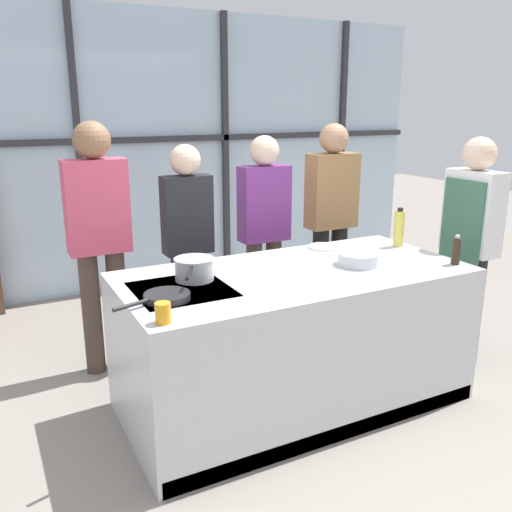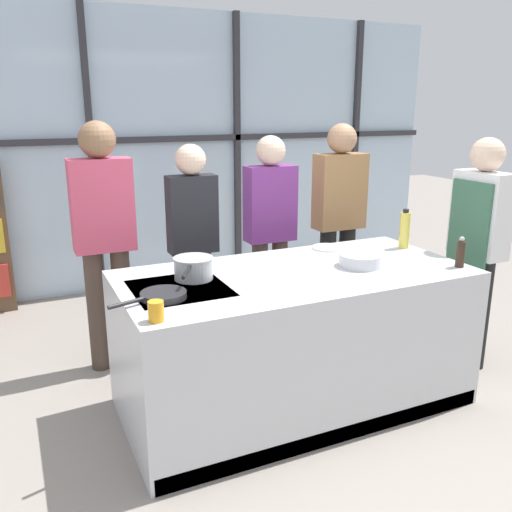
# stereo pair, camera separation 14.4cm
# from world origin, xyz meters

# --- Properties ---
(ground_plane) EXTENTS (18.00, 18.00, 0.00)m
(ground_plane) POSITION_xyz_m (0.00, 0.00, 0.00)
(ground_plane) COLOR gray
(back_window_wall) EXTENTS (6.40, 0.10, 2.80)m
(back_window_wall) POSITION_xyz_m (0.00, 2.78, 1.40)
(back_window_wall) COLOR silver
(back_window_wall) RESTS_ON ground_plane
(demo_island) EXTENTS (2.16, 1.03, 0.89)m
(demo_island) POSITION_xyz_m (-0.00, -0.00, 0.45)
(demo_island) COLOR silver
(demo_island) RESTS_ON ground_plane
(chef) EXTENTS (0.23, 0.41, 1.67)m
(chef) POSITION_xyz_m (1.45, -0.04, 0.95)
(chef) COLOR black
(chef) RESTS_ON ground_plane
(spectator_far_left) EXTENTS (0.42, 0.25, 1.78)m
(spectator_far_left) POSITION_xyz_m (-0.97, 1.01, 1.03)
(spectator_far_left) COLOR #47382D
(spectator_far_left) RESTS_ON ground_plane
(spectator_center_left) EXTENTS (0.36, 0.23, 1.61)m
(spectator_center_left) POSITION_xyz_m (-0.32, 1.01, 0.94)
(spectator_center_left) COLOR #232838
(spectator_center_left) RESTS_ON ground_plane
(spectator_center_right) EXTENTS (0.40, 0.23, 1.65)m
(spectator_center_right) POSITION_xyz_m (0.32, 1.01, 0.95)
(spectator_center_right) COLOR #47382D
(spectator_center_right) RESTS_ON ground_plane
(spectator_far_right) EXTENTS (0.43, 0.24, 1.74)m
(spectator_far_right) POSITION_xyz_m (0.97, 1.01, 0.99)
(spectator_far_right) COLOR black
(spectator_far_right) RESTS_ON ground_plane
(frying_pan) EXTENTS (0.43, 0.24, 0.04)m
(frying_pan) POSITION_xyz_m (-0.87, -0.13, 0.91)
(frying_pan) COLOR #232326
(frying_pan) RESTS_ON demo_island
(saucepan) EXTENTS (0.27, 0.40, 0.13)m
(saucepan) POSITION_xyz_m (-0.61, 0.12, 0.96)
(saucepan) COLOR silver
(saucepan) RESTS_ON demo_island
(white_plate) EXTENTS (0.22, 0.22, 0.01)m
(white_plate) POSITION_xyz_m (0.47, 0.39, 0.90)
(white_plate) COLOR white
(white_plate) RESTS_ON demo_island
(mixing_bowl) EXTENTS (0.26, 0.26, 0.08)m
(mixing_bowl) POSITION_xyz_m (0.43, -0.07, 0.93)
(mixing_bowl) COLOR silver
(mixing_bowl) RESTS_ON demo_island
(oil_bottle) EXTENTS (0.07, 0.07, 0.28)m
(oil_bottle) POSITION_xyz_m (0.98, 0.18, 1.02)
(oil_bottle) COLOR #E0CC4C
(oil_bottle) RESTS_ON demo_island
(pepper_grinder) EXTENTS (0.05, 0.05, 0.20)m
(pepper_grinder) POSITION_xyz_m (0.99, -0.34, 0.98)
(pepper_grinder) COLOR #332319
(pepper_grinder) RESTS_ON demo_island
(juice_glass_near) EXTENTS (0.08, 0.08, 0.10)m
(juice_glass_near) POSITION_xyz_m (-0.98, -0.42, 0.94)
(juice_glass_near) COLOR orange
(juice_glass_near) RESTS_ON demo_island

